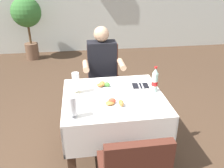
{
  "coord_description": "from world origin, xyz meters",
  "views": [
    {
      "loc": [
        -0.16,
        -1.98,
        1.85
      ],
      "look_at": [
        0.15,
        0.13,
        0.82
      ],
      "focal_mm": 37.24,
      "sensor_mm": 36.0,
      "label": 1
    }
  ],
  "objects_px": {
    "main_dining_table": "(113,110)",
    "plate_near_camera": "(115,103)",
    "chair_far_diner_seat": "(104,78)",
    "beer_glass_left": "(72,107)",
    "beer_glass_middle": "(76,83)",
    "potted_plant_corner": "(27,17)",
    "napkin_cutlery_set": "(140,86)",
    "seated_diner_far": "(102,70)",
    "plate_far_diner": "(104,86)",
    "cola_bottle_primary": "(155,81)"
  },
  "relations": [
    {
      "from": "beer_glass_middle",
      "to": "potted_plant_corner",
      "type": "height_order",
      "value": "potted_plant_corner"
    },
    {
      "from": "main_dining_table",
      "to": "plate_near_camera",
      "type": "distance_m",
      "value": 0.27
    },
    {
      "from": "main_dining_table",
      "to": "plate_far_diner",
      "type": "bearing_deg",
      "value": 110.29
    },
    {
      "from": "beer_glass_left",
      "to": "potted_plant_corner",
      "type": "distance_m",
      "value": 3.87
    },
    {
      "from": "napkin_cutlery_set",
      "to": "seated_diner_far",
      "type": "bearing_deg",
      "value": 121.75
    },
    {
      "from": "main_dining_table",
      "to": "beer_glass_left",
      "type": "relative_size",
      "value": 4.99
    },
    {
      "from": "plate_near_camera",
      "to": "cola_bottle_primary",
      "type": "height_order",
      "value": "cola_bottle_primary"
    },
    {
      "from": "seated_diner_far",
      "to": "main_dining_table",
      "type": "bearing_deg",
      "value": -87.62
    },
    {
      "from": "plate_far_diner",
      "to": "cola_bottle_primary",
      "type": "relative_size",
      "value": 0.83
    },
    {
      "from": "plate_near_camera",
      "to": "plate_far_diner",
      "type": "xyz_separation_m",
      "value": [
        -0.06,
        0.37,
        0.0
      ]
    },
    {
      "from": "beer_glass_left",
      "to": "beer_glass_middle",
      "type": "xyz_separation_m",
      "value": [
        0.03,
        0.44,
        0.01
      ]
    },
    {
      "from": "cola_bottle_primary",
      "to": "seated_diner_far",
      "type": "bearing_deg",
      "value": 123.08
    },
    {
      "from": "main_dining_table",
      "to": "cola_bottle_primary",
      "type": "xyz_separation_m",
      "value": [
        0.43,
        0.03,
        0.29
      ]
    },
    {
      "from": "chair_far_diner_seat",
      "to": "potted_plant_corner",
      "type": "distance_m",
      "value": 2.94
    },
    {
      "from": "cola_bottle_primary",
      "to": "beer_glass_left",
      "type": "bearing_deg",
      "value": -155.97
    },
    {
      "from": "chair_far_diner_seat",
      "to": "main_dining_table",
      "type": "bearing_deg",
      "value": -90.0
    },
    {
      "from": "potted_plant_corner",
      "to": "main_dining_table",
      "type": "bearing_deg",
      "value": -67.63
    },
    {
      "from": "main_dining_table",
      "to": "seated_diner_far",
      "type": "distance_m",
      "value": 0.75
    },
    {
      "from": "beer_glass_middle",
      "to": "main_dining_table",
      "type": "bearing_deg",
      "value": -17.05
    },
    {
      "from": "potted_plant_corner",
      "to": "beer_glass_left",
      "type": "bearing_deg",
      "value": -74.94
    },
    {
      "from": "cola_bottle_primary",
      "to": "napkin_cutlery_set",
      "type": "relative_size",
      "value": 1.41
    },
    {
      "from": "seated_diner_far",
      "to": "plate_near_camera",
      "type": "bearing_deg",
      "value": -88.86
    },
    {
      "from": "seated_diner_far",
      "to": "cola_bottle_primary",
      "type": "height_order",
      "value": "seated_diner_far"
    },
    {
      "from": "plate_near_camera",
      "to": "beer_glass_middle",
      "type": "xyz_separation_m",
      "value": [
        -0.35,
        0.3,
        0.09
      ]
    },
    {
      "from": "beer_glass_middle",
      "to": "potted_plant_corner",
      "type": "relative_size",
      "value": 0.16
    },
    {
      "from": "beer_glass_left",
      "to": "beer_glass_middle",
      "type": "relative_size",
      "value": 0.91
    },
    {
      "from": "main_dining_table",
      "to": "plate_far_diner",
      "type": "xyz_separation_m",
      "value": [
        -0.07,
        0.18,
        0.19
      ]
    },
    {
      "from": "chair_far_diner_seat",
      "to": "seated_diner_far",
      "type": "distance_m",
      "value": 0.19
    },
    {
      "from": "main_dining_table",
      "to": "cola_bottle_primary",
      "type": "distance_m",
      "value": 0.52
    },
    {
      "from": "chair_far_diner_seat",
      "to": "seated_diner_far",
      "type": "height_order",
      "value": "seated_diner_far"
    },
    {
      "from": "main_dining_table",
      "to": "napkin_cutlery_set",
      "type": "relative_size",
      "value": 5.18
    },
    {
      "from": "plate_far_diner",
      "to": "potted_plant_corner",
      "type": "distance_m",
      "value": 3.49
    },
    {
      "from": "main_dining_table",
      "to": "plate_near_camera",
      "type": "relative_size",
      "value": 4.25
    },
    {
      "from": "chair_far_diner_seat",
      "to": "plate_near_camera",
      "type": "xyz_separation_m",
      "value": [
        -0.01,
        -1.03,
        0.2
      ]
    },
    {
      "from": "beer_glass_middle",
      "to": "cola_bottle_primary",
      "type": "xyz_separation_m",
      "value": [
        0.79,
        -0.08,
        0.01
      ]
    },
    {
      "from": "main_dining_table",
      "to": "chair_far_diner_seat",
      "type": "distance_m",
      "value": 0.85
    },
    {
      "from": "plate_far_diner",
      "to": "cola_bottle_primary",
      "type": "bearing_deg",
      "value": -16.93
    },
    {
      "from": "cola_bottle_primary",
      "to": "napkin_cutlery_set",
      "type": "distance_m",
      "value": 0.21
    },
    {
      "from": "main_dining_table",
      "to": "beer_glass_middle",
      "type": "relative_size",
      "value": 4.55
    },
    {
      "from": "chair_far_diner_seat",
      "to": "beer_glass_left",
      "type": "xyz_separation_m",
      "value": [
        -0.39,
        -1.18,
        0.29
      ]
    },
    {
      "from": "plate_far_diner",
      "to": "chair_far_diner_seat",
      "type": "bearing_deg",
      "value": 84.11
    },
    {
      "from": "chair_far_diner_seat",
      "to": "cola_bottle_primary",
      "type": "distance_m",
      "value": 0.97
    },
    {
      "from": "plate_near_camera",
      "to": "napkin_cutlery_set",
      "type": "height_order",
      "value": "plate_near_camera"
    },
    {
      "from": "plate_near_camera",
      "to": "potted_plant_corner",
      "type": "height_order",
      "value": "potted_plant_corner"
    },
    {
      "from": "napkin_cutlery_set",
      "to": "beer_glass_middle",
      "type": "bearing_deg",
      "value": -175.06
    },
    {
      "from": "seated_diner_far",
      "to": "beer_glass_middle",
      "type": "xyz_separation_m",
      "value": [
        -0.33,
        -0.63,
        0.14
      ]
    },
    {
      "from": "main_dining_table",
      "to": "seated_diner_far",
      "type": "relative_size",
      "value": 0.79
    },
    {
      "from": "potted_plant_corner",
      "to": "napkin_cutlery_set",
      "type": "bearing_deg",
      "value": -61.95
    },
    {
      "from": "beer_glass_left",
      "to": "plate_far_diner",
      "type": "bearing_deg",
      "value": 57.79
    },
    {
      "from": "plate_near_camera",
      "to": "napkin_cutlery_set",
      "type": "relative_size",
      "value": 1.22
    }
  ]
}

